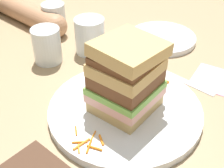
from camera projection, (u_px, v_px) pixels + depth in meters
The scene contains 27 objects.
ground_plane at pixel (116, 108), 0.60m from camera, with size 3.00×3.00×0.00m, color #9E8460.
main_plate at pixel (124, 111), 0.58m from camera, with size 0.29×0.29×0.02m, color white.
sandwich at pixel (125, 78), 0.53m from camera, with size 0.12×0.11×0.14m.
carrot_shred_0 at pixel (94, 148), 0.49m from camera, with size 0.00×0.00×0.03m, color orange.
carrot_shred_1 at pixel (80, 142), 0.50m from camera, with size 0.00×0.00×0.03m, color orange.
carrot_shred_2 at pixel (81, 144), 0.50m from camera, with size 0.00×0.00×0.03m, color orange.
carrot_shred_3 at pixel (89, 146), 0.50m from camera, with size 0.00×0.00×0.03m, color orange.
carrot_shred_4 at pixel (79, 149), 0.49m from camera, with size 0.00×0.00×0.02m, color orange.
carrot_shred_5 at pixel (93, 136), 0.52m from camera, with size 0.00×0.00×0.02m, color orange.
carrot_shred_6 at pixel (101, 140), 0.51m from camera, with size 0.00×0.00×0.02m, color orange.
carrot_shred_7 at pixel (78, 132), 0.52m from camera, with size 0.00×0.00×0.02m, color orange.
carrot_shred_8 at pixel (163, 84), 0.63m from camera, with size 0.00×0.00×0.03m, color orange.
carrot_shred_9 at pixel (148, 77), 0.65m from camera, with size 0.00×0.00×0.02m, color orange.
carrot_shred_10 at pixel (147, 87), 0.62m from camera, with size 0.00×0.00×0.03m, color orange.
carrot_shred_11 at pixel (157, 83), 0.63m from camera, with size 0.00×0.00×0.02m, color orange.
carrot_shred_12 at pixel (160, 82), 0.64m from camera, with size 0.00×0.00×0.03m, color orange.
carrot_shred_13 at pixel (151, 79), 0.65m from camera, with size 0.00×0.00×0.03m, color orange.
carrot_shred_14 at pixel (162, 80), 0.64m from camera, with size 0.00×0.00×0.03m, color orange.
carrot_shred_15 at pixel (160, 83), 0.63m from camera, with size 0.00×0.00×0.03m, color orange.
carrot_shred_16 at pixel (158, 77), 0.65m from camera, with size 0.00×0.00×0.02m, color orange.
carrot_shred_17 at pixel (148, 76), 0.65m from camera, with size 0.00×0.00×0.02m, color orange.
knife at pixel (176, 77), 0.68m from camera, with size 0.02×0.20×0.00m.
juice_glass at pixel (90, 37), 0.74m from camera, with size 0.07×0.07×0.09m.
empty_tumbler_0 at pixel (54, 16), 0.85m from camera, with size 0.06×0.06×0.07m, color silver.
empty_tumbler_1 at pixel (47, 45), 0.71m from camera, with size 0.07×0.07×0.08m, color silver.
side_plate at pixel (162, 38), 0.81m from camera, with size 0.17×0.17×0.01m, color white.
napkin_pink at pixel (213, 79), 0.67m from camera, with size 0.10×0.08×0.00m, color pink.
Camera 1 is at (-0.34, -0.29, 0.40)m, focal length 49.73 mm.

